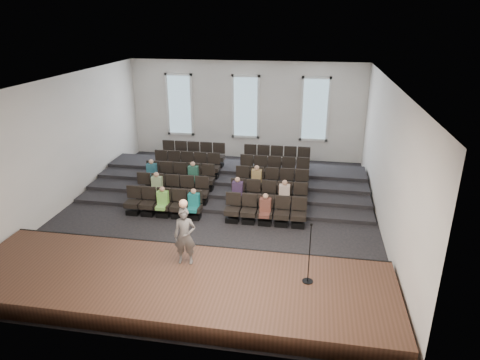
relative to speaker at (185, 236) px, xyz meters
name	(u,v)px	position (x,y,z in m)	size (l,w,h in m)	color
ground	(217,213)	(-0.09, 4.34, -1.35)	(14.00, 14.00, 0.00)	black
ceiling	(214,81)	(-0.09, 4.34, 3.66)	(12.00, 14.00, 0.02)	white
wall_back	(246,111)	(-0.09, 11.36, 1.15)	(12.00, 0.04, 5.00)	white
wall_front	(142,248)	(-0.09, -2.68, 1.15)	(12.00, 0.04, 5.00)	white
wall_left	(63,143)	(-6.11, 4.34, 1.15)	(0.04, 14.00, 5.00)	white
wall_right	(388,160)	(5.93, 4.34, 1.15)	(0.04, 14.00, 5.00)	white
stage	(176,285)	(-0.09, -0.76, -1.10)	(11.80, 3.60, 0.50)	#4B2D20
stage_lip	(193,252)	(-0.09, 1.01, -1.10)	(11.80, 0.06, 0.52)	black
risers	(232,179)	(-0.09, 7.51, -1.15)	(11.80, 4.80, 0.60)	black
seating_rows	(225,182)	(-0.09, 5.88, -0.67)	(6.80, 4.70, 1.67)	black
windows	(246,107)	(-0.09, 11.29, 1.35)	(8.44, 0.10, 3.24)	white
audience	(210,188)	(-0.43, 4.79, -0.52)	(6.05, 2.64, 1.10)	#80D856
speaker	(185,236)	(0.00, 0.00, 0.00)	(0.62, 0.41, 1.69)	#565351
mic_stand	(309,265)	(3.45, -0.37, -0.33)	(0.29, 0.29, 1.74)	black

